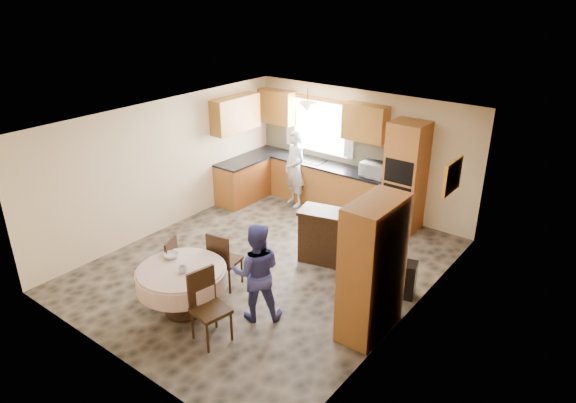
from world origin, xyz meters
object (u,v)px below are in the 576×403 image
(cupboard, at_px, (373,268))
(chair_left, at_px, (166,263))
(dining_table, at_px, (182,278))
(person_dining, at_px, (256,272))
(chair_right, at_px, (207,302))
(chair_back, at_px, (222,258))
(oven_tower, at_px, (405,177))
(person_sink, at_px, (295,169))
(sideboard, at_px, (335,239))

(cupboard, relative_size, chair_left, 2.16)
(chair_left, bearing_deg, dining_table, 45.18)
(chair_left, xyz_separation_m, person_dining, (1.54, 0.34, 0.24))
(cupboard, height_order, chair_right, cupboard)
(chair_back, distance_m, chair_right, 1.21)
(oven_tower, bearing_deg, dining_table, -105.86)
(cupboard, distance_m, person_sink, 4.39)
(person_dining, bearing_deg, sideboard, -130.81)
(chair_left, bearing_deg, chair_back, 108.49)
(dining_table, bearing_deg, chair_back, 89.20)
(chair_back, height_order, person_sink, person_sink)
(oven_tower, relative_size, chair_right, 2.10)
(chair_right, relative_size, person_sink, 0.62)
(sideboard, relative_size, chair_back, 1.27)
(person_sink, relative_size, person_dining, 1.11)
(dining_table, relative_size, chair_right, 1.28)
(person_sink, bearing_deg, cupboard, -18.07)
(cupboard, xyz_separation_m, chair_back, (-2.33, -0.47, -0.44))
(oven_tower, height_order, chair_right, oven_tower)
(oven_tower, bearing_deg, cupboard, -71.47)
(person_sink, bearing_deg, chair_right, -46.33)
(chair_left, relative_size, chair_back, 0.93)
(cupboard, bearing_deg, chair_left, -160.38)
(chair_left, relative_size, chair_right, 0.89)
(sideboard, relative_size, chair_left, 1.36)
(cupboard, relative_size, person_sink, 1.19)
(sideboard, bearing_deg, dining_table, -125.07)
(chair_right, height_order, person_sink, person_sink)
(cupboard, bearing_deg, chair_right, -138.16)
(sideboard, bearing_deg, person_dining, -105.53)
(chair_back, distance_m, person_sink, 3.45)
(sideboard, distance_m, cupboard, 1.93)
(oven_tower, bearing_deg, person_sink, -170.41)
(chair_left, bearing_deg, oven_tower, 131.76)
(cupboard, distance_m, chair_left, 3.18)
(chair_right, bearing_deg, dining_table, 86.72)
(person_sink, bearing_deg, oven_tower, 31.18)
(cupboard, xyz_separation_m, person_sink, (-3.38, 2.80, -0.16))
(cupboard, bearing_deg, oven_tower, 108.53)
(oven_tower, xyz_separation_m, sideboard, (-0.30, -1.94, -0.62))
(chair_back, xyz_separation_m, person_sink, (-1.05, 3.28, 0.28))
(oven_tower, relative_size, person_dining, 1.44)
(sideboard, height_order, person_dining, person_dining)
(cupboard, bearing_deg, chair_back, -168.51)
(chair_left, height_order, person_dining, person_dining)
(chair_back, xyz_separation_m, person_dining, (0.91, -0.25, 0.20))
(chair_left, height_order, chair_right, chair_right)
(chair_back, bearing_deg, person_sink, -82.86)
(oven_tower, height_order, chair_left, oven_tower)
(chair_back, bearing_deg, sideboard, -129.70)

